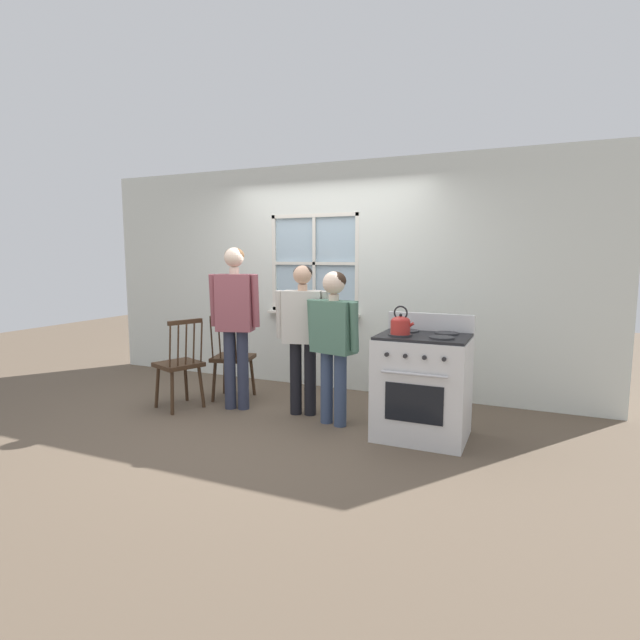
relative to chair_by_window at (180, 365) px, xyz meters
The scene contains 10 objects.
ground_plane 1.19m from the chair_by_window, ahead, with size 16.00×16.00×0.00m, color brown.
wall_back 2.02m from the chair_by_window, 52.50° to the left, with size 6.40×0.16×2.70m.
chair_by_window is the anchor object (origin of this frame).
chair_near_wall 0.60m from the chair_by_window, 57.55° to the left, with size 0.50×0.49×0.96m.
person_elderly_left 0.82m from the chair_by_window, 21.25° to the left, with size 0.53×0.30×1.69m.
person_teen_center 1.40m from the chair_by_window, 14.40° to the left, with size 0.55×0.29×1.52m.
person_adult_right 1.75m from the chair_by_window, ahead, with size 0.58×0.30×1.47m.
stove 2.54m from the chair_by_window, ahead, with size 0.79×0.68×1.08m.
kettle 2.43m from the chair_by_window, ahead, with size 0.21×0.17×0.25m.
potted_plant 1.69m from the chair_by_window, 58.00° to the left, with size 0.14×0.14×0.25m.
Camera 1 is at (2.33, -4.17, 1.61)m, focal length 28.00 mm.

